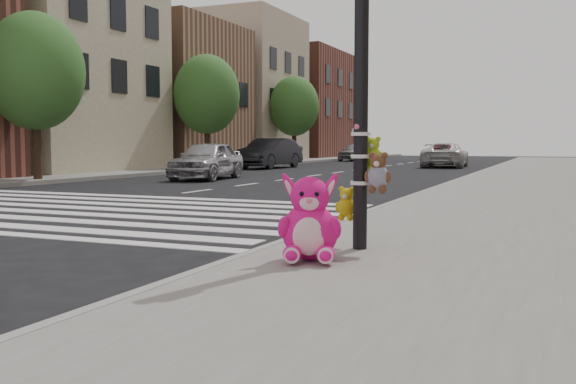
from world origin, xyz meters
The scene contains 20 objects.
ground centered at (0.00, 0.00, 0.00)m, with size 120.00×120.00×0.00m, color black.
sidewalk_near centered at (5.00, 10.00, 0.07)m, with size 7.00×80.00×0.14m, color slate.
sidewalk_far centered at (-13.50, 20.00, 0.07)m, with size 6.00×80.00×0.14m, color slate.
curb_edge centered at (1.55, 10.00, 0.07)m, with size 0.12×80.00×0.15m, color gray.
crosswalk centered at (-4.50, 5.20, 0.01)m, with size 11.00×6.00×0.01m, color silver, non-canonical shape.
bld_far_b centered at (-15.50, 17.00, 5.50)m, with size 6.00×8.00×11.00m, color beige.
bld_far_c centered at (-15.50, 26.00, 4.00)m, with size 6.00×8.00×8.00m, color #91654D.
bld_far_d centered at (-15.50, 35.00, 5.00)m, with size 6.00×8.00×10.00m, color tan.
bld_far_e centered at (-15.50, 46.00, 4.50)m, with size 6.00×10.00×9.00m, color brown.
signal_pole centered at (2.62, 1.81, 1.74)m, with size 0.71×0.49×4.00m.
tree_far_a centered at (-11.20, 11.00, 3.65)m, with size 3.20×3.20×5.44m.
tree_far_b centered at (-11.20, 22.00, 3.65)m, with size 3.20×3.20×5.44m.
tree_far_c centered at (-11.20, 33.00, 3.65)m, with size 3.20×3.20×5.44m.
pink_bunny centered at (2.34, 0.88, 0.51)m, with size 0.74×0.81×0.92m.
red_teddy centered at (2.10, 2.30, 0.23)m, with size 0.13×0.09×0.19m, color red, non-canonical shape.
car_silver_far centered at (-7.19, 15.12, 0.71)m, with size 1.67×4.14×1.41m, color #AAAAAF.
car_dark_far centered at (-9.25, 25.01, 0.78)m, with size 1.64×4.71×1.55m, color black.
car_white_near centered at (-1.13, 30.11, 0.66)m, with size 2.18×4.73×1.31m, color silver.
car_maroon_near centered at (-3.50, 43.43, 0.62)m, with size 1.73×4.27×1.24m, color #5B1A23.
car_silver_deep centered at (-9.04, 39.25, 0.67)m, with size 1.57×3.90×1.33m, color #9F9FA4.
Camera 1 is at (4.69, -5.16, 1.35)m, focal length 40.00 mm.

